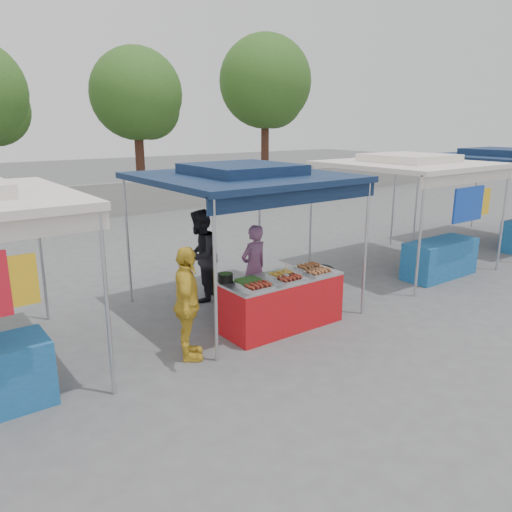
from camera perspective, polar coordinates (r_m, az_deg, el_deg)
ground_plane at (r=8.37m, az=2.47°, el=-7.82°), size 80.00×80.00×0.00m
back_wall at (r=17.86m, az=-20.38°, el=5.59°), size 40.00×0.25×1.20m
main_canopy at (r=8.53m, az=-1.50°, el=9.12°), size 3.20×3.20×2.57m
neighbor_stall_right at (r=11.56m, az=18.43°, el=6.07°), size 3.20×3.20×2.57m
tree_2 at (r=20.88m, az=-13.18°, el=17.18°), size 3.59×3.54×6.08m
tree_3 at (r=23.65m, az=1.28°, el=18.87°), size 4.10×4.10×7.05m
vendor_table at (r=8.14m, az=2.95°, el=-5.28°), size 2.00×0.80×0.85m
food_tray_fl at (r=7.43m, az=0.28°, el=-3.53°), size 0.42×0.30×0.07m
food_tray_fm at (r=7.80m, az=3.92°, el=-2.66°), size 0.42×0.30×0.07m
food_tray_fr at (r=8.19m, az=7.17°, el=-1.87°), size 0.42×0.30×0.07m
food_tray_bl at (r=7.68m, az=-0.90°, el=-2.90°), size 0.42×0.30×0.07m
food_tray_bm at (r=8.05m, az=2.88°, el=-2.06°), size 0.42×0.30×0.07m
food_tray_br at (r=8.47m, az=6.04°, el=-1.26°), size 0.42×0.30×0.07m
cooking_pot at (r=7.75m, az=-3.52°, el=-2.50°), size 0.23×0.23×0.14m
skewer_cup at (r=7.80m, az=3.48°, el=-2.47°), size 0.09×0.09×0.11m
wok_burner at (r=9.10m, az=7.57°, el=-2.93°), size 0.46×0.46×0.78m
crate_left at (r=8.43m, az=-1.71°, el=-6.47°), size 0.53×0.37×0.32m
crate_right at (r=8.73m, az=1.59°, el=-5.85°), size 0.46×0.32×0.28m
crate_stacked at (r=8.63m, az=1.61°, el=-4.15°), size 0.45×0.31×0.27m
vendor_woman at (r=8.81m, az=-0.24°, el=-1.33°), size 0.60×0.44×1.53m
helper_man at (r=9.28m, az=-6.39°, el=0.04°), size 1.06×1.04×1.72m
customer_person at (r=6.99m, az=-7.85°, el=-5.47°), size 0.81×1.03×1.63m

